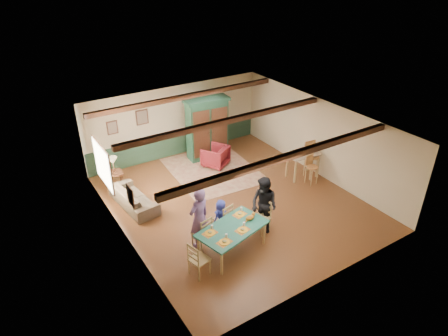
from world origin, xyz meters
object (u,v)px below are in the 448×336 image
table_lamp (113,165)px  bar_stool_right (312,160)px  bar_stool_left (312,170)px  armoire (207,129)px  person_woman (264,205)px  dining_chair_end_right (261,217)px  sofa (134,198)px  dining_table (232,240)px  cat (250,217)px  end_table (116,180)px  person_man (199,218)px  dining_chair_end_left (199,259)px  armchair (215,156)px  dining_chair_far_right (223,218)px  person_child (221,216)px  dining_chair_far_left (202,231)px  counter_table (302,165)px

table_lamp → bar_stool_right: (6.01, -2.92, -0.22)m
bar_stool_left → armoire: bearing=114.3°
table_lamp → person_woman: bearing=-58.2°
dining_chair_end_right → sofa: size_ratio=0.49×
dining_table → person_woman: person_woman is taller
cat → armoire: 5.32m
dining_chair_end_right → bar_stool_left: bearing=97.9°
dining_chair_end_right → end_table: (-2.65, 4.46, -0.19)m
sofa → bar_stool_left: 5.90m
person_man → sofa: size_ratio=0.88×
dining_chair_end_left → bar_stool_left: bearing=-85.4°
armchair → dining_chair_far_right: bearing=31.2°
person_child → sofa: (-1.60, 2.53, -0.22)m
armchair → dining_chair_far_left: bearing=23.5°
person_woman → dining_table: bearing=-90.0°
dining_chair_far_right → dining_chair_end_right: (0.91, -0.53, 0.00)m
person_woman → bar_stool_right: 3.60m
person_man → table_lamp: person_man is taller
dining_chair_far_right → person_child: bearing=-90.0°
dining_chair_end_left → person_man: size_ratio=0.55×
dining_chair_far_right → sofa: (-1.62, 2.61, -0.19)m
person_woman → dining_chair_far_left: bearing=-113.6°
dining_chair_far_right → table_lamp: (-1.74, 3.93, 0.38)m
dining_table → dining_chair_far_left: dining_chair_far_left is taller
person_child → bar_stool_left: 4.01m
dining_table → dining_chair_far_right: 0.84m
dining_chair_end_right → armoire: 4.97m
dining_chair_end_left → cat: bearing=-93.4°
dining_chair_end_left → person_woman: 2.47m
cat → sofa: bearing=106.6°
person_child → person_man: bearing=-0.0°
dining_chair_far_left → table_lamp: 4.25m
person_man → counter_table: bearing=-178.4°
dining_chair_far_left → counter_table: (4.78, 1.38, -0.04)m
person_child → cat: bearing=99.5°
dining_chair_far_right → dining_chair_end_left: 1.74m
armchair → sofa: (-3.49, -0.88, -0.10)m
bar_stool_right → armoire: bearing=130.6°
cat → end_table: size_ratio=0.62×
sofa → table_lamp: table_lamp is taller
cat → dining_chair_far_left: bearing=139.2°
person_woman → armchair: size_ratio=1.97×
end_table → dining_chair_far_right: bearing=-66.1°
dining_table → armoire: (2.22, 5.08, 0.78)m
person_man → person_child: size_ratio=1.72×
dining_table → bar_stool_left: size_ratio=1.78×
armoire → table_lamp: armoire is taller
dining_chair_end_right → table_lamp: (-2.65, 4.46, 0.38)m
person_man → person_child: (0.79, 0.19, -0.37)m
counter_table → dining_chair_end_right: bearing=-150.8°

